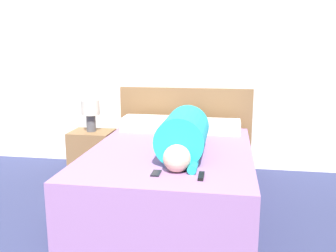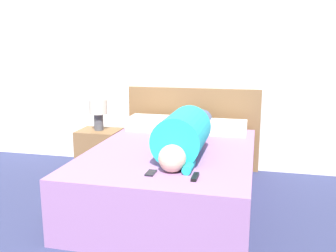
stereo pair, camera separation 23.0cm
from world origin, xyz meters
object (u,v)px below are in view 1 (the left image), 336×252
(pillow_near_headboard, at_px, (149,124))
(nightstand, at_px, (92,152))
(tv_remote, at_px, (201,176))
(bed, at_px, (171,176))
(pillow_second, at_px, (215,126))
(person_lying, at_px, (186,133))
(cell_phone, at_px, (156,173))
(table_lamp, at_px, (91,111))

(pillow_near_headboard, bearing_deg, nightstand, -175.62)
(tv_remote, bearing_deg, bed, 115.02)
(pillow_near_headboard, bearing_deg, pillow_second, 0.00)
(person_lying, distance_m, cell_phone, 0.68)
(bed, distance_m, person_lying, 0.46)
(bed, distance_m, cell_phone, 0.74)
(bed, height_order, table_lamp, table_lamp)
(bed, xyz_separation_m, nightstand, (-1.03, 0.71, -0.01))
(nightstand, bearing_deg, pillow_near_headboard, 4.38)
(cell_phone, bearing_deg, pillow_second, 75.76)
(table_lamp, relative_size, pillow_second, 0.65)
(table_lamp, xyz_separation_m, cell_phone, (1.03, -1.40, -0.20))
(person_lying, xyz_separation_m, pillow_second, (0.22, 0.81, -0.10))
(pillow_near_headboard, bearing_deg, tv_remote, -64.60)
(nightstand, relative_size, table_lamp, 1.37)
(table_lamp, height_order, cell_phone, table_lamp)
(bed, xyz_separation_m, pillow_near_headboard, (-0.37, 0.76, 0.34))
(bed, relative_size, cell_phone, 15.46)
(pillow_near_headboard, height_order, pillow_second, pillow_near_headboard)
(table_lamp, bearing_deg, person_lying, -32.74)
(table_lamp, height_order, tv_remote, table_lamp)
(bed, bearing_deg, tv_remote, -64.98)
(person_lying, distance_m, pillow_near_headboard, 0.96)
(bed, bearing_deg, cell_phone, -90.08)
(nightstand, bearing_deg, person_lying, -32.74)
(bed, relative_size, table_lamp, 5.53)
(person_lying, bearing_deg, table_lamp, 147.26)
(nightstand, bearing_deg, table_lamp, 0.00)
(person_lying, bearing_deg, pillow_near_headboard, 122.36)
(person_lying, distance_m, tv_remote, 0.72)
(tv_remote, bearing_deg, pillow_second, 88.72)
(person_lying, bearing_deg, cell_phone, -102.60)
(table_lamp, xyz_separation_m, pillow_near_headboard, (0.67, 0.05, -0.13))
(bed, bearing_deg, pillow_second, 64.23)
(bed, bearing_deg, nightstand, 145.44)
(nightstand, relative_size, person_lying, 0.30)
(nightstand, height_order, pillow_second, pillow_second)
(pillow_near_headboard, relative_size, cell_phone, 4.51)
(bed, xyz_separation_m, pillow_second, (0.37, 0.76, 0.33))
(pillow_second, bearing_deg, cell_phone, -104.24)
(bed, distance_m, pillow_near_headboard, 0.91)
(person_lying, relative_size, tv_remote, 11.05)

